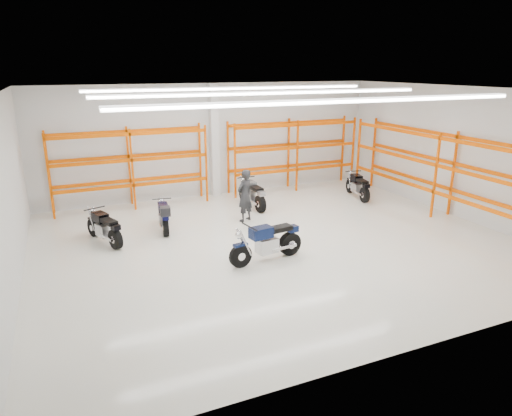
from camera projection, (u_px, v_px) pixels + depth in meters
name	position (u px, v px, depth m)	size (l,w,h in m)	color
ground	(277.00, 242.00, 13.89)	(14.00, 14.00, 0.00)	silver
room_shell	(278.00, 134.00, 12.94)	(14.02, 12.02, 4.51)	silver
motorcycle_main	(269.00, 242.00, 12.47)	(2.26, 0.75, 1.11)	black
motorcycle_back_a	(105.00, 229.00, 13.68)	(0.94, 1.94, 0.99)	black
motorcycle_back_b	(164.00, 217.00, 14.71)	(0.66, 1.97, 1.01)	black
motorcycle_back_c	(253.00, 195.00, 17.16)	(0.72, 2.16, 1.06)	black
motorcycle_back_d	(358.00, 187.00, 18.40)	(0.78, 2.03, 1.01)	black
standing_man	(245.00, 196.00, 15.56)	(0.66, 0.43, 1.81)	black
structural_column	(214.00, 141.00, 18.32)	(0.32, 0.32, 4.50)	white
pallet_racking_back_left	(130.00, 161.00, 16.88)	(5.67, 0.87, 3.00)	#E95C00
pallet_racking_back_right	(293.00, 148.00, 19.45)	(5.67, 0.87, 3.00)	#E95C00
pallet_racking_side	(445.00, 166.00, 15.80)	(0.87, 9.07, 3.00)	#E95C00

